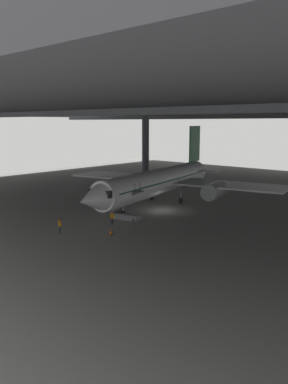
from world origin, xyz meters
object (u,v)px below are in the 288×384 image
Objects in this scene: crew_worker_by_stairs at (112,218)px; boarding_stairs at (126,213)px; airplane_main at (160,181)px; traffic_cone_orange at (111,232)px; crew_worker_near_nose at (60,225)px.

boarding_stairs is at bearing 104.15° from crew_worker_by_stairs.
airplane_main is 59.10× the size of traffic_cone_orange.
boarding_stairs is 7.67× the size of traffic_cone_orange.
crew_worker_near_nose is at bearing -84.78° from airplane_main.
traffic_cone_orange is (2.80, -2.95, -0.58)m from crew_worker_by_stairs.
crew_worker_near_nose is 1.09× the size of crew_worker_by_stairs.
crew_worker_near_nose is 5.50m from traffic_cone_orange.
crew_worker_by_stairs is (3.25, -12.76, -2.52)m from airplane_main.
boarding_stairs is 9.51m from crew_worker_near_nose.
boarding_stairs is at bearing -75.66° from airplane_main.
boarding_stairs is 2.73× the size of crew_worker_near_nose.
crew_worker_by_stairs is 4.11m from traffic_cone_orange.
boarding_stairs is at bearing 120.43° from traffic_cone_orange.
crew_worker_by_stairs reaches higher than traffic_cone_orange.
airplane_main is at bearing 95.22° from crew_worker_near_nose.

